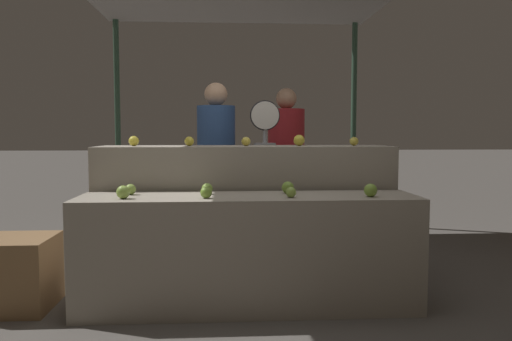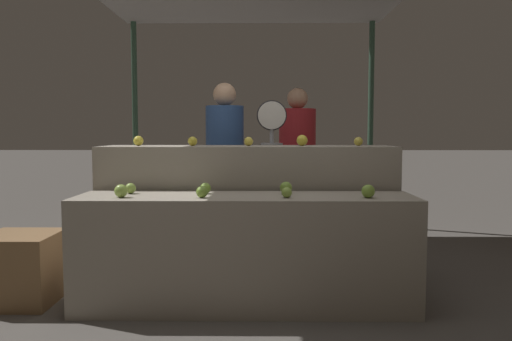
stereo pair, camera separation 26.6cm
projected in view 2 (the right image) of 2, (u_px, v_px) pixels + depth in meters
The scene contains 19 objects.
ground_plane at pixel (246, 307), 3.48m from camera, with size 60.00×60.00×0.00m, color #59544F.
display_counter_front at pixel (245, 252), 3.45m from camera, with size 2.32×0.55×0.78m, color gray.
display_counter_back at pixel (248, 214), 4.04m from camera, with size 2.32×0.55×1.11m, color gray.
apple_front_0 at pixel (121, 191), 3.32m from camera, with size 0.09×0.09×0.09m, color #8EB247.
apple_front_1 at pixel (202, 192), 3.30m from camera, with size 0.08×0.08×0.08m, color #7AA338.
apple_front_2 at pixel (287, 193), 3.30m from camera, with size 0.07×0.07×0.07m, color #8EB247.
apple_front_3 at pixel (368, 191), 3.30m from camera, with size 0.09×0.09×0.09m, color #7AA338.
apple_front_4 at pixel (130, 188), 3.53m from camera, with size 0.08×0.08×0.08m, color #8EB247.
apple_front_5 at pixel (205, 188), 3.53m from camera, with size 0.08×0.08×0.08m, color #7AA338.
apple_front_6 at pixel (286, 188), 3.51m from camera, with size 0.09×0.09×0.09m, color #7AA338.
apple_back_0 at pixel (138, 141), 4.01m from camera, with size 0.08×0.08×0.08m, color gold.
apple_back_1 at pixel (193, 141), 4.00m from camera, with size 0.08×0.08×0.08m, color gold.
apple_back_2 at pixel (249, 141), 3.98m from camera, with size 0.07×0.07×0.07m, color yellow.
apple_back_3 at pixel (302, 140), 3.98m from camera, with size 0.09×0.09×0.09m, color gold.
apple_back_4 at pixel (358, 142), 3.99m from camera, with size 0.07×0.07×0.07m, color gold.
produce_scale at pixel (272, 146), 4.55m from camera, with size 0.27×0.20×1.50m.
person_vendor_at_scale at pixel (225, 157), 4.84m from camera, with size 0.47×0.47×1.69m.
person_customer_left at pixel (297, 156), 5.31m from camera, with size 0.50×0.50×1.68m.
wooden_crate_side at pixel (21, 268), 3.55m from camera, with size 0.49×0.49×0.49m, color olive.
Camera 2 is at (0.11, -3.39, 1.22)m, focal length 35.00 mm.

